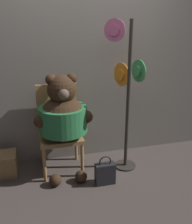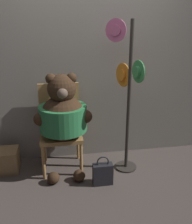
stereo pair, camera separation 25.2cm
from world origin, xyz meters
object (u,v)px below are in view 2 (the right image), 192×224
Objects in this scene: teddy_bear at (63,115)px; handbag_on_ground at (103,173)px; chair at (60,125)px; hat_display_rack at (127,92)px.

handbag_on_ground is (0.42, -0.34, -0.63)m from teddy_bear.
chair is 0.86× the size of teddy_bear.
hat_display_rack is 1.01m from handbag_on_ground.
chair is 0.82m from handbag_on_ground.
hat_display_rack is (0.81, -0.21, 0.45)m from chair.
teddy_bear is 0.83m from handbag_on_ground.
handbag_on_ground is at bearing -39.16° from teddy_bear.
chair is at bearing 101.28° from teddy_bear.
handbag_on_ground is (-0.35, -0.31, -0.89)m from hat_display_rack.
hat_display_rack reaches higher than teddy_bear.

